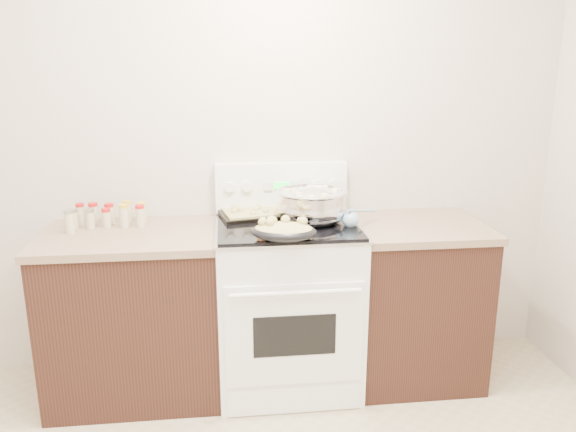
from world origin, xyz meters
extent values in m
cube|color=beige|center=(0.00, 1.77, 1.35)|extent=(4.00, 0.05, 2.70)
cube|color=black|center=(-0.48, 1.43, 0.44)|extent=(0.90, 0.64, 0.88)
cube|color=brown|center=(-0.48, 1.43, 0.90)|extent=(0.93, 0.67, 0.04)
cube|color=black|center=(1.08, 1.43, 0.44)|extent=(0.70, 0.64, 0.88)
cube|color=brown|center=(1.08, 1.43, 0.90)|extent=(0.73, 0.67, 0.04)
cube|color=white|center=(0.35, 1.42, 0.46)|extent=(0.76, 0.66, 0.92)
cube|color=white|center=(0.35, 1.08, 0.45)|extent=(0.70, 0.01, 0.55)
cube|color=black|center=(0.35, 1.08, 0.46)|extent=(0.42, 0.01, 0.22)
cylinder|color=white|center=(0.35, 1.04, 0.70)|extent=(0.65, 0.02, 0.02)
cube|color=white|center=(0.35, 1.09, 0.08)|extent=(0.70, 0.01, 0.14)
cube|color=silver|center=(0.35, 1.42, 0.93)|extent=(0.78, 0.68, 0.01)
cube|color=black|center=(0.35, 1.42, 0.94)|extent=(0.74, 0.64, 0.01)
cube|color=white|center=(0.35, 1.72, 1.08)|extent=(0.76, 0.07, 0.28)
cylinder|color=white|center=(0.05, 1.67, 1.10)|extent=(0.06, 0.02, 0.06)
cylinder|color=white|center=(0.15, 1.67, 1.10)|extent=(0.06, 0.02, 0.06)
cylinder|color=white|center=(0.55, 1.67, 1.10)|extent=(0.06, 0.02, 0.06)
cylinder|color=white|center=(0.65, 1.67, 1.10)|extent=(0.06, 0.02, 0.06)
cube|color=#19E533|center=(0.35, 1.67, 1.10)|extent=(0.09, 0.00, 0.04)
cube|color=silver|center=(0.27, 1.67, 1.10)|extent=(0.05, 0.00, 0.05)
cube|color=silver|center=(0.43, 1.67, 1.10)|extent=(0.05, 0.00, 0.05)
ellipsoid|color=silver|center=(0.49, 1.45, 1.02)|extent=(0.50, 0.50, 0.23)
cylinder|color=silver|center=(0.49, 1.45, 0.95)|extent=(0.21, 0.21, 0.01)
torus|color=silver|center=(0.49, 1.45, 1.11)|extent=(0.39, 0.39, 0.02)
cylinder|color=silver|center=(0.49, 1.45, 1.04)|extent=(0.36, 0.36, 0.13)
cylinder|color=brown|center=(0.49, 1.45, 1.10)|extent=(0.34, 0.34, 0.00)
cube|color=beige|center=(0.41, 1.33, 1.10)|extent=(0.05, 0.05, 0.03)
cube|color=beige|center=(0.51, 1.54, 1.10)|extent=(0.04, 0.04, 0.03)
cube|color=beige|center=(0.62, 1.48, 1.10)|extent=(0.04, 0.04, 0.03)
cube|color=beige|center=(0.54, 1.35, 1.10)|extent=(0.04, 0.04, 0.03)
cube|color=beige|center=(0.53, 1.36, 1.10)|extent=(0.04, 0.04, 0.03)
cube|color=beige|center=(0.58, 1.55, 1.10)|extent=(0.03, 0.03, 0.02)
cube|color=beige|center=(0.47, 1.34, 1.10)|extent=(0.03, 0.03, 0.02)
cube|color=beige|center=(0.51, 1.41, 1.10)|extent=(0.05, 0.05, 0.03)
cube|color=beige|center=(0.36, 1.50, 1.10)|extent=(0.04, 0.04, 0.03)
cube|color=beige|center=(0.40, 1.40, 1.10)|extent=(0.04, 0.04, 0.03)
cube|color=beige|center=(0.47, 1.52, 1.10)|extent=(0.04, 0.04, 0.03)
cube|color=beige|center=(0.48, 1.55, 1.10)|extent=(0.04, 0.04, 0.02)
cube|color=beige|center=(0.50, 1.55, 1.10)|extent=(0.03, 0.03, 0.02)
cube|color=beige|center=(0.39, 1.50, 1.10)|extent=(0.04, 0.04, 0.03)
ellipsoid|color=black|center=(0.30, 1.14, 0.98)|extent=(0.36, 0.29, 0.08)
ellipsoid|color=tan|center=(0.30, 1.14, 1.00)|extent=(0.33, 0.26, 0.06)
sphere|color=tan|center=(0.40, 1.16, 1.03)|extent=(0.04, 0.04, 0.04)
sphere|color=tan|center=(0.32, 1.20, 1.03)|extent=(0.05, 0.05, 0.05)
sphere|color=tan|center=(0.31, 1.17, 1.03)|extent=(0.04, 0.04, 0.04)
sphere|color=tan|center=(0.24, 1.14, 1.03)|extent=(0.04, 0.04, 0.04)
sphere|color=tan|center=(0.39, 1.18, 1.03)|extent=(0.04, 0.04, 0.04)
sphere|color=tan|center=(0.20, 1.16, 1.03)|extent=(0.04, 0.04, 0.04)
sphere|color=tan|center=(0.25, 1.18, 1.03)|extent=(0.05, 0.05, 0.05)
sphere|color=tan|center=(0.20, 1.18, 1.03)|extent=(0.04, 0.04, 0.04)
cube|color=black|center=(0.21, 1.61, 0.95)|extent=(0.48, 0.38, 0.02)
cube|color=tan|center=(0.21, 1.61, 0.97)|extent=(0.43, 0.33, 0.02)
sphere|color=tan|center=(0.25, 1.56, 0.98)|extent=(0.03, 0.03, 0.03)
sphere|color=tan|center=(0.34, 1.54, 0.98)|extent=(0.04, 0.04, 0.04)
sphere|color=tan|center=(0.17, 1.52, 0.98)|extent=(0.04, 0.04, 0.04)
sphere|color=tan|center=(0.21, 1.65, 0.98)|extent=(0.04, 0.04, 0.04)
sphere|color=tan|center=(0.08, 1.65, 0.98)|extent=(0.04, 0.04, 0.04)
sphere|color=tan|center=(0.20, 1.61, 0.98)|extent=(0.04, 0.04, 0.04)
sphere|color=tan|center=(0.21, 1.69, 0.98)|extent=(0.03, 0.03, 0.03)
sphere|color=tan|center=(0.11, 1.60, 0.98)|extent=(0.04, 0.04, 0.04)
sphere|color=tan|center=(0.07, 1.58, 0.98)|extent=(0.04, 0.04, 0.04)
sphere|color=tan|center=(0.08, 1.61, 0.98)|extent=(0.04, 0.04, 0.04)
cylinder|color=#AA6F4D|center=(0.25, 1.24, 0.95)|extent=(0.14, 0.23, 0.01)
sphere|color=#AA6F4D|center=(0.19, 1.15, 0.96)|extent=(0.04, 0.04, 0.04)
sphere|color=#7A9DB6|center=(0.68, 1.33, 0.98)|extent=(0.09, 0.09, 0.09)
cylinder|color=#7A9DB6|center=(0.76, 1.41, 1.01)|extent=(0.21, 0.21, 0.08)
cylinder|color=#BFB28C|center=(-0.77, 1.64, 0.97)|extent=(0.04, 0.04, 0.10)
cylinder|color=#B21414|center=(-0.77, 1.64, 1.03)|extent=(0.05, 0.05, 0.02)
cylinder|color=#BFB28C|center=(-0.70, 1.62, 0.97)|extent=(0.05, 0.05, 0.10)
cylinder|color=#B21414|center=(-0.70, 1.62, 1.03)|extent=(0.05, 0.05, 0.02)
cylinder|color=#BFB28C|center=(-0.61, 1.63, 0.97)|extent=(0.05, 0.05, 0.09)
cylinder|color=#B21414|center=(-0.61, 1.63, 1.02)|extent=(0.05, 0.05, 0.02)
cylinder|color=#BFB28C|center=(-0.52, 1.63, 0.97)|extent=(0.04, 0.04, 0.10)
cylinder|color=gold|center=(-0.52, 1.63, 1.03)|extent=(0.04, 0.04, 0.02)
cylinder|color=#BFB28C|center=(-0.44, 1.62, 0.97)|extent=(0.05, 0.05, 0.10)
cylinder|color=gold|center=(-0.44, 1.62, 1.03)|extent=(0.05, 0.05, 0.02)
cylinder|color=#BFB28C|center=(-0.79, 1.54, 0.96)|extent=(0.05, 0.05, 0.09)
cylinder|color=#B2B2B7|center=(-0.79, 1.54, 1.02)|extent=(0.05, 0.05, 0.02)
cylinder|color=#BFB28C|center=(-0.70, 1.53, 0.96)|extent=(0.04, 0.04, 0.09)
cylinder|color=#B2B2B7|center=(-0.70, 1.53, 1.02)|extent=(0.04, 0.04, 0.02)
cylinder|color=#BFB28C|center=(-0.62, 1.55, 0.96)|extent=(0.04, 0.04, 0.09)
cylinder|color=#B21414|center=(-0.62, 1.55, 1.02)|extent=(0.05, 0.05, 0.02)
cylinder|color=#BFB28C|center=(-0.52, 1.54, 0.97)|extent=(0.05, 0.05, 0.11)
cylinder|color=gold|center=(-0.52, 1.54, 1.04)|extent=(0.05, 0.05, 0.02)
cylinder|color=#BFB28C|center=(-0.44, 1.53, 0.97)|extent=(0.05, 0.05, 0.10)
cylinder|color=#B21414|center=(-0.44, 1.53, 1.03)|extent=(0.05, 0.05, 0.02)
cylinder|color=#BFB28C|center=(-0.78, 1.45, 0.97)|extent=(0.05, 0.05, 0.11)
cylinder|color=#B2B2B7|center=(-0.78, 1.45, 1.04)|extent=(0.05, 0.05, 0.02)
camera|label=1|loc=(0.02, -1.46, 1.78)|focal=35.00mm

